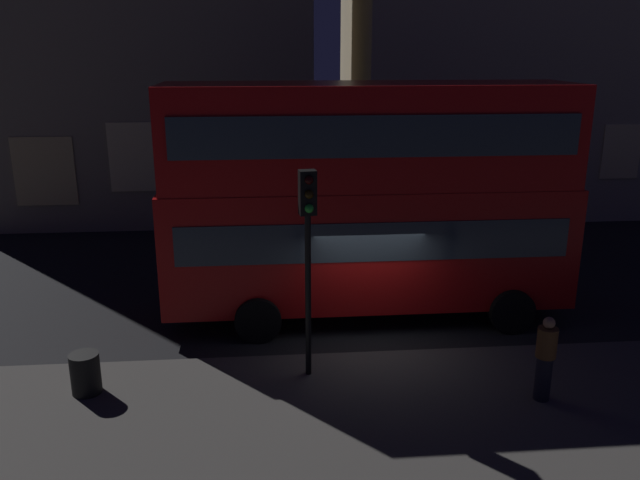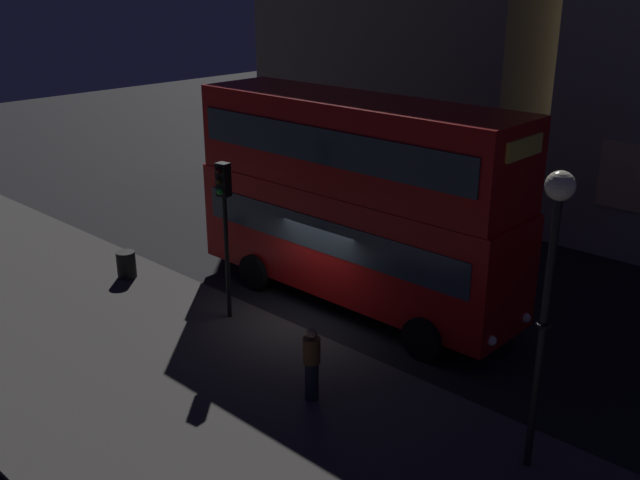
{
  "view_description": "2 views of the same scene",
  "coord_description": "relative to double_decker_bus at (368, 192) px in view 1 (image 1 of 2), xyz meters",
  "views": [
    {
      "loc": [
        -2.31,
        -13.35,
        6.53
      ],
      "look_at": [
        -1.06,
        0.87,
        2.24
      ],
      "focal_mm": 36.33,
      "sensor_mm": 36.0,
      "label": 1
    },
    {
      "loc": [
        12.08,
        -12.56,
        8.7
      ],
      "look_at": [
        -0.43,
        0.84,
        1.92
      ],
      "focal_mm": 40.53,
      "sensor_mm": 36.0,
      "label": 2
    }
  ],
  "objects": [
    {
      "name": "ground_plane",
      "position": [
        -0.14,
        -1.55,
        -3.19
      ],
      "size": [
        80.0,
        80.0,
        0.0
      ],
      "primitive_type": "plane",
      "color": "black"
    },
    {
      "name": "sidewalk_slab",
      "position": [
        -0.14,
        -6.16,
        -3.13
      ],
      "size": [
        44.0,
        7.9,
        0.12
      ],
      "primitive_type": "cube",
      "color": "#423F3D",
      "rests_on": "ground"
    },
    {
      "name": "building_plain_facade",
      "position": [
        8.63,
        12.85,
        4.76
      ],
      "size": [
        14.5,
        9.43,
        15.88
      ],
      "color": "tan",
      "rests_on": "ground"
    },
    {
      "name": "double_decker_bus",
      "position": [
        0.0,
        0.0,
        0.0
      ],
      "size": [
        9.83,
        2.82,
        5.73
      ],
      "rotation": [
        0.0,
        0.0,
        -0.0
      ],
      "color": "#B20F0F",
      "rests_on": "ground"
    },
    {
      "name": "traffic_light_near_kerb",
      "position": [
        -1.64,
        -3.09,
        -0.05
      ],
      "size": [
        0.35,
        0.38,
        4.2
      ],
      "rotation": [
        0.0,
        0.0,
        0.13
      ],
      "color": "black",
      "rests_on": "sidewalk_slab"
    },
    {
      "name": "pedestrian",
      "position": [
        2.67,
        -4.44,
        -2.21
      ],
      "size": [
        0.37,
        0.37,
        1.67
      ],
      "rotation": [
        0.0,
        0.0,
        1.23
      ],
      "color": "black",
      "rests_on": "sidewalk_slab"
    },
    {
      "name": "litter_bin",
      "position": [
        -5.96,
        -3.44,
        -2.66
      ],
      "size": [
        0.56,
        0.56,
        0.81
      ],
      "primitive_type": "cylinder",
      "color": "black",
      "rests_on": "sidewalk_slab"
    }
  ]
}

